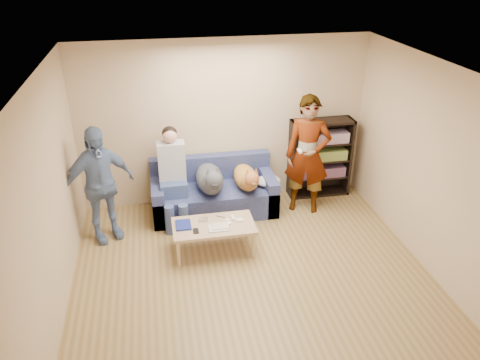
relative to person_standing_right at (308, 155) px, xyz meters
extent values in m
plane|color=olive|center=(-1.17, -1.87, -0.93)|extent=(5.00, 5.00, 0.00)
plane|color=white|center=(-1.17, -1.87, 1.67)|extent=(5.00, 5.00, 0.00)
plane|color=tan|center=(-1.17, 0.63, 0.37)|extent=(4.50, 0.00, 4.50)
plane|color=tan|center=(-3.42, -1.87, 0.37)|extent=(0.00, 5.00, 5.00)
plane|color=tan|center=(1.08, -1.87, 0.37)|extent=(0.00, 5.00, 5.00)
ellipsoid|color=#A5A4A9|center=(-0.58, 0.10, -0.43)|extent=(0.39, 0.33, 0.14)
imported|color=gray|center=(0.00, 0.00, 0.00)|extent=(0.79, 0.66, 1.85)
imported|color=#6F8DB2|center=(-3.05, -0.25, -0.08)|extent=(1.07, 0.79, 1.69)
cube|color=white|center=(-0.20, -0.20, 0.17)|extent=(0.04, 0.13, 0.03)
cube|color=navy|center=(-1.97, -0.83, -0.49)|extent=(0.20, 0.26, 0.03)
cube|color=silver|center=(-1.52, -0.98, -0.50)|extent=(0.26, 0.20, 0.02)
cube|color=beige|center=(-1.49, -0.96, -0.48)|extent=(0.22, 0.17, 0.01)
cube|color=#B6B6BB|center=(-1.69, -0.76, -0.48)|extent=(0.11, 0.06, 0.05)
cube|color=white|center=(-1.29, -0.78, -0.49)|extent=(0.04, 0.13, 0.03)
cube|color=white|center=(-1.21, -0.86, -0.49)|extent=(0.09, 0.06, 0.03)
cylinder|color=white|center=(-1.37, -0.90, -0.50)|extent=(0.07, 0.07, 0.02)
cylinder|color=silver|center=(-1.37, -0.82, -0.50)|extent=(0.07, 0.07, 0.02)
cylinder|color=orange|center=(-1.59, -1.04, -0.50)|extent=(0.13, 0.06, 0.01)
cylinder|color=black|center=(-1.45, -0.70, -0.50)|extent=(0.13, 0.08, 0.01)
cube|color=black|center=(-1.82, -1.00, -0.50)|extent=(0.07, 0.12, 0.02)
cube|color=#515B93|center=(-1.42, 0.18, -0.72)|extent=(1.90, 0.85, 0.42)
cube|color=#515B93|center=(-1.42, 0.52, -0.31)|extent=(1.90, 0.18, 0.40)
cube|color=#515B93|center=(-2.28, 0.18, -0.64)|extent=(0.18, 0.85, 0.58)
cube|color=#515B93|center=(-0.56, 0.18, -0.64)|extent=(0.18, 0.85, 0.58)
cube|color=#3E548A|center=(-2.04, 0.10, -0.40)|extent=(0.40, 0.38, 0.22)
cylinder|color=#445196|center=(-2.14, -0.32, -0.72)|extent=(0.14, 0.14, 0.47)
cylinder|color=#455099|center=(-1.94, -0.32, -0.72)|extent=(0.14, 0.14, 0.47)
cube|color=#B4B3B8|center=(-2.04, 0.20, -0.01)|extent=(0.40, 0.24, 0.58)
sphere|color=#DF9C86|center=(-2.04, 0.20, 0.39)|extent=(0.21, 0.21, 0.21)
ellipsoid|color=black|center=(-2.04, 0.23, 0.42)|extent=(0.22, 0.22, 0.19)
ellipsoid|color=#4B4D56|center=(-1.49, 0.16, -0.33)|extent=(0.41, 0.85, 0.36)
sphere|color=#484A52|center=(-1.49, -0.17, -0.24)|extent=(0.31, 0.31, 0.31)
sphere|color=#484C52|center=(-1.49, -0.34, -0.10)|extent=(0.25, 0.25, 0.25)
cube|color=black|center=(-1.49, -0.47, -0.14)|extent=(0.08, 0.12, 0.07)
cone|color=#4E5158|center=(-1.56, -0.32, 0.03)|extent=(0.08, 0.08, 0.12)
cone|color=#4E5058|center=(-1.42, -0.32, 0.03)|extent=(0.08, 0.08, 0.12)
cylinder|color=#4A4C54|center=(-1.49, 0.58, -0.36)|extent=(0.05, 0.28, 0.16)
ellipsoid|color=#C48B3C|center=(-0.93, 0.14, -0.35)|extent=(0.35, 0.73, 0.31)
sphere|color=#AD7A34|center=(-0.93, -0.16, -0.28)|extent=(0.27, 0.27, 0.27)
sphere|color=#A86933|center=(-0.93, -0.32, -0.16)|extent=(0.21, 0.21, 0.21)
cube|color=#51381B|center=(-0.93, -0.44, -0.19)|extent=(0.07, 0.10, 0.06)
cone|color=#B45F37|center=(-1.00, -0.30, -0.05)|extent=(0.07, 0.07, 0.10)
cone|color=#AD6E35|center=(-0.87, -0.30, -0.05)|extent=(0.07, 0.07, 0.10)
cylinder|color=#B46C37|center=(-0.93, 0.53, -0.38)|extent=(0.04, 0.24, 0.14)
cube|color=tan|center=(-1.57, -0.88, -0.53)|extent=(1.10, 0.60, 0.04)
cylinder|color=#D9C085|center=(-2.07, -1.13, -0.74)|extent=(0.05, 0.05, 0.38)
cylinder|color=tan|center=(-1.07, -1.13, -0.74)|extent=(0.05, 0.05, 0.38)
cylinder|color=tan|center=(-2.07, -0.63, -0.74)|extent=(0.05, 0.05, 0.38)
cylinder|color=tan|center=(-1.07, -0.63, -0.74)|extent=(0.05, 0.05, 0.38)
cube|color=black|center=(-0.10, 0.45, -0.28)|extent=(0.04, 0.34, 1.30)
cube|color=black|center=(0.86, 0.45, -0.28)|extent=(0.04, 0.34, 1.30)
cube|color=black|center=(0.38, 0.45, 0.35)|extent=(1.00, 0.34, 0.04)
cube|color=black|center=(0.38, 0.45, -0.91)|extent=(1.00, 0.34, 0.04)
cube|color=black|center=(0.38, 0.61, -0.28)|extent=(1.00, 0.02, 1.30)
cube|color=black|center=(0.38, 0.45, -0.61)|extent=(0.94, 0.32, 0.03)
cube|color=black|center=(0.38, 0.45, -0.31)|extent=(0.94, 0.32, 0.02)
cube|color=black|center=(0.38, 0.45, -0.01)|extent=(0.94, 0.32, 0.02)
cube|color=#B23333|center=(0.38, 0.43, -0.51)|extent=(0.84, 0.24, 0.17)
cube|color=gold|center=(0.38, 0.43, -0.21)|extent=(0.84, 0.24, 0.17)
cube|color=#994C99|center=(0.38, 0.43, 0.09)|extent=(0.84, 0.24, 0.17)
camera|label=1|loc=(-2.23, -6.17, 2.86)|focal=35.00mm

